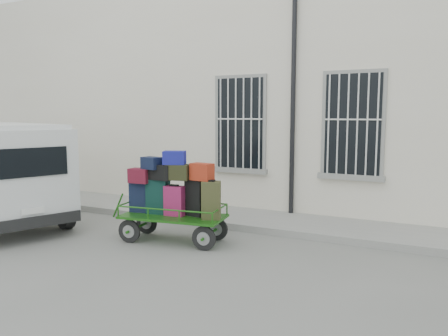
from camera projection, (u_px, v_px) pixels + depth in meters
ground at (195, 247)px, 8.18m from camera, size 80.00×80.00×0.00m
building at (288, 96)px, 12.72m from camera, size 24.00×5.15×6.00m
sidewalk at (242, 218)px, 10.13m from camera, size 24.00×1.70×0.15m
luggage_cart at (172, 196)px, 8.45m from camera, size 2.40×1.16×1.77m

